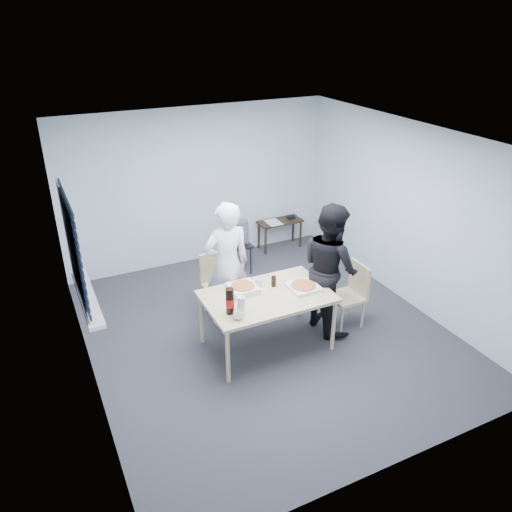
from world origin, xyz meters
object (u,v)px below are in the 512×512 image
side_table (280,225)px  chair_far (217,279)px  mug_a (239,315)px  stool (239,250)px  soda_bottle (230,301)px  chair_right (352,290)px  person_white (227,265)px  backpack (239,233)px  person_black (330,268)px  dining_table (267,299)px  mug_b (258,282)px

side_table → chair_far: bearing=-140.3°
mug_a → chair_far: bearing=78.5°
stool → soda_bottle: (-1.08, -2.18, 0.51)m
chair_far → chair_right: same height
person_white → backpack: 1.48m
person_black → mug_a: bearing=105.0°
dining_table → side_table: size_ratio=1.96×
chair_far → soda_bottle: bearing=-104.6°
backpack → stool: bearing=91.1°
side_table → person_white: bearing=-134.3°
dining_table → soda_bottle: size_ratio=4.84×
chair_right → mug_b: size_ratio=8.90×
side_table → backpack: (-1.06, -0.57, 0.26)m
person_black → side_table: 2.60m
person_black → mug_a: size_ratio=14.39×
soda_bottle → stool: bearing=63.7°
person_black → stool: 2.04m
stool → mug_b: size_ratio=5.14×
mug_a → soda_bottle: soda_bottle is taller
backpack → side_table: bearing=29.4°
chair_far → side_table: chair_far is taller
stool → backpack: backpack is taller
chair_right → backpack: backpack is taller
chair_right → mug_a: bearing=-170.6°
chair_right → soda_bottle: size_ratio=2.77×
chair_right → side_table: size_ratio=1.12×
mug_b → person_white: bearing=118.0°
chair_far → person_black: bearing=-39.1°
dining_table → mug_b: 0.29m
side_table → stool: 1.19m
backpack → mug_a: bearing=-113.1°
backpack → chair_far: bearing=-127.9°
mug_a → backpack: bearing=65.9°
soda_bottle → mug_b: bearing=37.4°
chair_far → person_black: (1.21, -0.98, 0.37)m
soda_bottle → chair_far: bearing=75.4°
stool → dining_table: bearing=-104.2°
chair_right → side_table: (0.29, 2.58, -0.07)m
dining_table → chair_far: chair_far is taller
person_black → side_table: (0.61, 2.49, -0.44)m
side_table → mug_a: (-2.09, -2.88, 0.36)m
person_black → mug_a: person_black is taller
side_table → mug_b: (-1.55, -2.29, 0.36)m
side_table → backpack: 1.23m
soda_bottle → chair_right: bearing=4.7°
dining_table → mug_a: size_ratio=12.67×
chair_right → soda_bottle: (-1.85, -0.15, 0.40)m
mug_b → soda_bottle: soda_bottle is taller
chair_far → stool: 1.22m
chair_far → person_black: 1.60m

